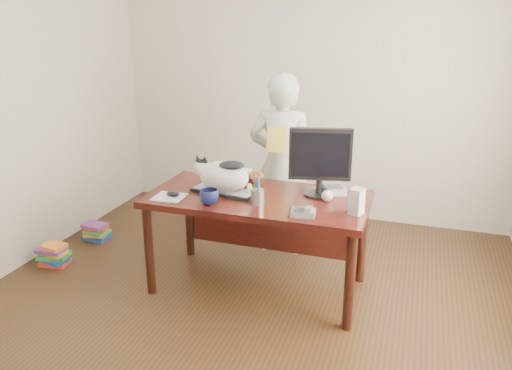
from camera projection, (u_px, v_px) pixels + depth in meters
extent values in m
plane|color=black|center=(230.00, 329.00, 3.35)|extent=(4.50, 4.50, 0.00)
plane|color=beige|center=(310.00, 85.00, 4.94)|extent=(4.00, 0.00, 4.00)
cube|color=black|center=(258.00, 199.00, 3.66)|extent=(1.60, 0.80, 0.05)
cylinder|color=black|center=(149.00, 251.00, 3.69)|extent=(0.07, 0.07, 0.70)
cylinder|color=black|center=(349.00, 283.00, 3.25)|extent=(0.07, 0.07, 0.70)
cylinder|color=black|center=(189.00, 217.00, 4.31)|extent=(0.07, 0.07, 0.70)
cylinder|color=black|center=(362.00, 240.00, 3.86)|extent=(0.07, 0.07, 0.70)
cube|color=black|center=(272.00, 222.00, 4.09)|extent=(1.45, 0.03, 0.50)
cube|color=black|center=(225.00, 191.00, 3.70)|extent=(0.52, 0.27, 0.02)
cube|color=#B6B6BB|center=(224.00, 190.00, 3.70)|extent=(0.48, 0.23, 0.01)
ellipsoid|color=silver|center=(224.00, 177.00, 3.67)|extent=(0.41, 0.29, 0.23)
ellipsoid|color=silver|center=(202.00, 168.00, 3.71)|extent=(0.16, 0.15, 0.13)
ellipsoid|color=black|center=(202.00, 162.00, 3.70)|extent=(0.11, 0.10, 0.05)
cone|color=black|center=(198.00, 158.00, 3.69)|extent=(0.07, 0.07, 0.08)
cone|color=black|center=(205.00, 159.00, 3.67)|extent=(0.07, 0.07, 0.08)
ellipsoid|color=black|center=(232.00, 165.00, 3.61)|extent=(0.22, 0.19, 0.05)
cylinder|color=silver|center=(249.00, 188.00, 3.66)|extent=(0.09, 0.16, 0.05)
cylinder|color=black|center=(319.00, 194.00, 3.66)|extent=(0.26, 0.26, 0.02)
cylinder|color=black|center=(319.00, 186.00, 3.65)|extent=(0.05, 0.05, 0.10)
cube|color=black|center=(320.00, 154.00, 3.55)|extent=(0.45, 0.14, 0.38)
cube|color=black|center=(320.00, 155.00, 3.52)|extent=(0.40, 0.09, 0.32)
cylinder|color=gray|center=(257.00, 197.00, 3.48)|extent=(0.12, 0.12, 0.10)
cylinder|color=black|center=(256.00, 184.00, 3.47)|extent=(0.04, 0.03, 0.16)
cylinder|color=blue|center=(258.00, 186.00, 3.43)|extent=(0.04, 0.03, 0.16)
cylinder|color=#A21719|center=(259.00, 184.00, 3.47)|extent=(0.02, 0.04, 0.16)
cylinder|color=#197F20|center=(255.00, 185.00, 3.45)|extent=(0.02, 0.04, 0.16)
cylinder|color=#A4A4A9|center=(258.00, 184.00, 3.44)|extent=(0.01, 0.03, 0.12)
cylinder|color=#A4A4A9|center=(259.00, 184.00, 3.44)|extent=(0.02, 0.02, 0.12)
torus|color=#FF630D|center=(256.00, 175.00, 3.43)|extent=(0.05, 0.03, 0.05)
torus|color=#FF630D|center=(260.00, 176.00, 3.41)|extent=(0.05, 0.03, 0.05)
cube|color=silver|center=(169.00, 197.00, 3.62)|extent=(0.23, 0.21, 0.00)
ellipsoid|color=black|center=(173.00, 194.00, 3.63)|extent=(0.10, 0.07, 0.04)
imported|color=black|center=(209.00, 197.00, 3.48)|extent=(0.18, 0.18, 0.10)
cube|color=slate|center=(303.00, 213.00, 3.28)|extent=(0.17, 0.13, 0.04)
cube|color=#3D3C3F|center=(299.00, 210.00, 3.27)|extent=(0.07, 0.09, 0.01)
cube|color=#A4A4A9|center=(309.00, 209.00, 3.27)|extent=(0.05, 0.14, 0.05)
cube|color=#A8A8AA|center=(357.00, 201.00, 3.29)|extent=(0.10, 0.11, 0.18)
sphere|color=white|center=(327.00, 196.00, 3.53)|extent=(0.08, 0.08, 0.08)
cube|color=#50151C|center=(244.00, 177.00, 4.03)|extent=(0.20, 0.15, 0.03)
cube|color=brown|center=(245.00, 174.00, 4.01)|extent=(0.20, 0.16, 0.03)
cube|color=silver|center=(243.00, 171.00, 4.02)|extent=(0.13, 0.11, 0.02)
cube|color=slate|center=(334.00, 189.00, 3.72)|extent=(0.21, 0.24, 0.05)
cube|color=#3D3C3F|center=(335.00, 186.00, 3.68)|extent=(0.13, 0.13, 0.01)
imported|color=white|center=(282.00, 165.00, 4.27)|extent=(0.59, 0.41, 1.58)
cube|color=yellow|center=(276.00, 140.00, 4.03)|extent=(0.15, 0.10, 0.21)
cube|color=red|center=(55.00, 263.00, 4.23)|extent=(0.25, 0.19, 0.03)
cube|color=navy|center=(55.00, 260.00, 4.21)|extent=(0.23, 0.18, 0.03)
cube|color=#278232|center=(54.00, 255.00, 4.22)|extent=(0.27, 0.22, 0.03)
cube|color=gold|center=(54.00, 253.00, 4.20)|extent=(0.21, 0.16, 0.03)
cube|color=#6C327D|center=(51.00, 250.00, 4.19)|extent=(0.23, 0.17, 0.03)
cube|color=orange|center=(54.00, 246.00, 4.18)|extent=(0.21, 0.17, 0.03)
cube|color=navy|center=(97.00, 237.00, 4.71)|extent=(0.25, 0.19, 0.03)
cube|color=orange|center=(96.00, 234.00, 4.71)|extent=(0.22, 0.19, 0.03)
cube|color=#278232|center=(97.00, 231.00, 4.69)|extent=(0.24, 0.19, 0.03)
cube|color=red|center=(96.00, 228.00, 4.69)|extent=(0.21, 0.16, 0.03)
cube|color=#6C327D|center=(95.00, 225.00, 4.67)|extent=(0.22, 0.17, 0.03)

